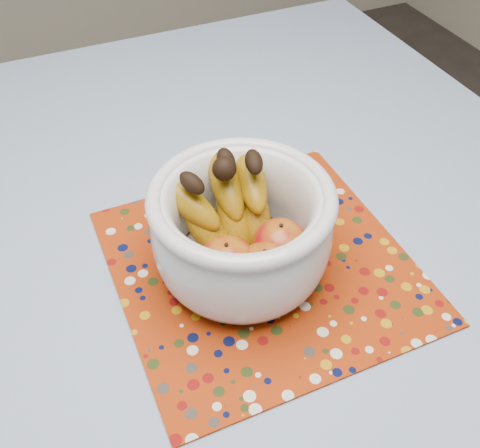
{
  "coord_description": "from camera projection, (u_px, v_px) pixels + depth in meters",
  "views": [
    {
      "loc": [
        -0.13,
        -0.51,
        1.33
      ],
      "look_at": [
        0.07,
        -0.05,
        0.84
      ],
      "focal_mm": 42.0,
      "sensor_mm": 36.0,
      "label": 1
    }
  ],
  "objects": [
    {
      "name": "tablecloth",
      "position": [
        179.0,
        261.0,
        0.78
      ],
      "size": [
        1.32,
        1.32,
        0.01
      ],
      "primitive_type": "cube",
      "color": "#637EA6",
      "rests_on": "table"
    },
    {
      "name": "fruit_bowl",
      "position": [
        238.0,
        225.0,
        0.7
      ],
      "size": [
        0.23,
        0.23,
        0.16
      ],
      "color": "silver",
      "rests_on": "placemat"
    },
    {
      "name": "table",
      "position": [
        183.0,
        297.0,
        0.83
      ],
      "size": [
        1.2,
        1.2,
        0.75
      ],
      "color": "brown",
      "rests_on": "ground"
    },
    {
      "name": "placemat",
      "position": [
        262.0,
        265.0,
        0.76
      ],
      "size": [
        0.39,
        0.39,
        0.0
      ],
      "primitive_type": "cube",
      "rotation": [
        0.0,
        0.0,
        -0.0
      ],
      "color": "#8E2807",
      "rests_on": "tablecloth"
    }
  ]
}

